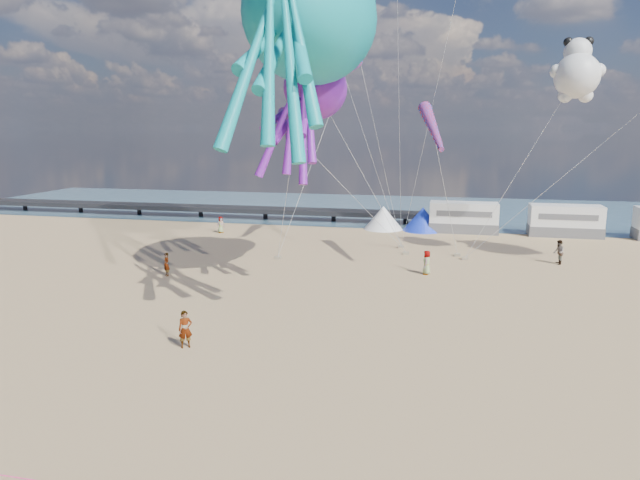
{
  "coord_description": "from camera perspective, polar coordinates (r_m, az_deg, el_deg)",
  "views": [
    {
      "loc": [
        4.29,
        -17.89,
        10.18
      ],
      "look_at": [
        -1.06,
        6.0,
        5.39
      ],
      "focal_mm": 32.0,
      "sensor_mm": 36.0,
      "label": 1
    }
  ],
  "objects": [
    {
      "name": "windsock_left",
      "position": [
        47.55,
        2.56,
        16.55
      ],
      "size": [
        1.96,
        6.18,
        6.09
      ],
      "primitive_type": null,
      "rotation": [
        0.0,
        0.0,
        -0.14
      ],
      "color": "red"
    },
    {
      "name": "ground",
      "position": [
        21.02,
        -0.8,
        -17.89
      ],
      "size": [
        120.0,
        120.0,
        0.0
      ],
      "primitive_type": "plane",
      "color": "tan",
      "rests_on": "ground"
    },
    {
      "name": "kite_panda",
      "position": [
        45.92,
        24.31,
        14.73
      ],
      "size": [
        4.76,
        4.61,
        5.43
      ],
      "primitive_type": null,
      "rotation": [
        0.0,
        0.0,
        0.31
      ],
      "color": "silver"
    },
    {
      "name": "kite_octopus_teal",
      "position": [
        36.85,
        -0.89,
        21.35
      ],
      "size": [
        7.24,
        13.34,
        14.5
      ],
      "primitive_type": null,
      "rotation": [
        0.0,
        0.0,
        0.15
      ],
      "color": "#0F959B"
    },
    {
      "name": "sandbag_d",
      "position": [
        47.55,
        13.57,
        -1.47
      ],
      "size": [
        0.5,
        0.35,
        0.22
      ],
      "primitive_type": "cube",
      "color": "gray",
      "rests_on": "ground"
    },
    {
      "name": "windsock_mid",
      "position": [
        41.71,
        11.18,
        11.02
      ],
      "size": [
        2.56,
        6.91,
        6.87
      ],
      "primitive_type": null,
      "rotation": [
        0.0,
        0.0,
        0.23
      ],
      "color": "red"
    },
    {
      "name": "standing_person",
      "position": [
        27.89,
        -13.32,
        -8.68
      ],
      "size": [
        0.78,
        0.71,
        1.79
      ],
      "primitive_type": "imported",
      "rotation": [
        0.0,
        0.0,
        0.57
      ],
      "color": "tan",
      "rests_on": "ground"
    },
    {
      "name": "beachgoer_1",
      "position": [
        47.04,
        22.77,
        -1.14
      ],
      "size": [
        0.62,
        0.93,
        1.88
      ],
      "primitive_type": "imported",
      "rotation": [
        0.0,
        0.0,
        4.74
      ],
      "color": "#7F6659",
      "rests_on": "ground"
    },
    {
      "name": "motorhome_0",
      "position": [
        58.56,
        14.16,
        2.21
      ],
      "size": [
        6.6,
        2.5,
        3.0
      ],
      "primitive_type": "cube",
      "color": "silver",
      "rests_on": "ground"
    },
    {
      "name": "beachgoer_0",
      "position": [
        57.44,
        -9.9,
        1.52
      ],
      "size": [
        0.68,
        0.71,
        1.63
      ],
      "primitive_type": "imported",
      "rotation": [
        0.0,
        0.0,
        0.9
      ],
      "color": "#7F6659",
      "rests_on": "ground"
    },
    {
      "name": "sandbag_a",
      "position": [
        45.4,
        -4.24,
        -1.78
      ],
      "size": [
        0.5,
        0.35,
        0.22
      ],
      "primitive_type": "cube",
      "color": "gray",
      "rests_on": "ground"
    },
    {
      "name": "tent_white",
      "position": [
        58.92,
        6.34,
        2.24
      ],
      "size": [
        4.0,
        4.0,
        2.4
      ],
      "primitive_type": "cone",
      "color": "white",
      "rests_on": "ground"
    },
    {
      "name": "sandbag_c",
      "position": [
        46.49,
        14.3,
        -1.79
      ],
      "size": [
        0.5,
        0.35,
        0.22
      ],
      "primitive_type": "cube",
      "color": "gray",
      "rests_on": "ground"
    },
    {
      "name": "kite_octopus_purple",
      "position": [
        41.02,
        -0.44,
        14.91
      ],
      "size": [
        6.1,
        10.06,
        10.72
      ],
      "primitive_type": null,
      "rotation": [
        0.0,
        0.0,
        -0.24
      ],
      "color": "#70189C"
    },
    {
      "name": "sandbag_e",
      "position": [
        49.94,
        8.12,
        -0.67
      ],
      "size": [
        0.5,
        0.35,
        0.22
      ],
      "primitive_type": "cube",
      "color": "gray",
      "rests_on": "ground"
    },
    {
      "name": "water",
      "position": [
        73.72,
        9.17,
        3.01
      ],
      "size": [
        120.0,
        120.0,
        0.0
      ],
      "primitive_type": "plane",
      "color": "#3C5D72",
      "rests_on": "ground"
    },
    {
      "name": "pier",
      "position": [
        70.41,
        -14.83,
        3.21
      ],
      "size": [
        60.0,
        3.0,
        0.5
      ],
      "primitive_type": "cube",
      "color": "black",
      "rests_on": "ground"
    },
    {
      "name": "windsock_right",
      "position": [
        43.41,
        -3.36,
        11.13
      ],
      "size": [
        2.74,
        5.1,
        5.13
      ],
      "primitive_type": null,
      "rotation": [
        0.0,
        0.0,
        0.38
      ],
      "color": "red"
    },
    {
      "name": "beachgoer_6",
      "position": [
        41.11,
        10.63,
        -2.23
      ],
      "size": [
        0.47,
        0.66,
        1.72
      ],
      "primitive_type": "imported",
      "rotation": [
        0.0,
        0.0,
        4.62
      ],
      "color": "#7F6659",
      "rests_on": "ground"
    },
    {
      "name": "beachgoer_5",
      "position": [
        41.43,
        -15.11,
        -2.37
      ],
      "size": [
        1.5,
        1.33,
        1.65
      ],
      "primitive_type": "imported",
      "rotation": [
        0.0,
        0.0,
        5.61
      ],
      "color": "#7F6659",
      "rests_on": "ground"
    },
    {
      "name": "tent_blue",
      "position": [
        58.63,
        10.23,
        2.08
      ],
      "size": [
        4.0,
        4.0,
        2.4
      ],
      "primitive_type": "cone",
      "color": "#1933CC",
      "rests_on": "ground"
    },
    {
      "name": "motorhome_1",
      "position": [
        59.6,
        23.32,
        1.79
      ],
      "size": [
        6.6,
        2.5,
        3.0
      ],
      "primitive_type": "cube",
      "color": "silver",
      "rests_on": "ground"
    },
    {
      "name": "sandbag_b",
      "position": [
        47.4,
        8.58,
        -1.32
      ],
      "size": [
        0.5,
        0.35,
        0.22
      ],
      "primitive_type": "cube",
      "color": "gray",
      "rests_on": "ground"
    }
  ]
}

